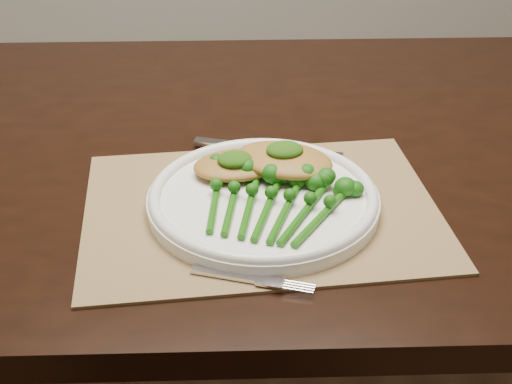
{
  "coord_description": "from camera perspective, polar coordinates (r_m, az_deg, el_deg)",
  "views": [
    {
      "loc": [
        -0.21,
        -1.08,
        1.26
      ],
      "look_at": [
        -0.1,
        -0.31,
        0.78
      ],
      "focal_mm": 50.0,
      "sensor_mm": 36.0,
      "label": 1
    }
  ],
  "objects": [
    {
      "name": "broccolini_bundle",
      "position": [
        0.89,
        0.91,
        -1.26
      ],
      "size": [
        0.22,
        0.23,
        0.04
      ],
      "rotation": [
        0.0,
        0.0,
        -0.41
      ],
      "color": "#18550B",
      "rests_on": "dinner_plate"
    },
    {
      "name": "placemat",
      "position": [
        0.93,
        0.42,
        -1.38
      ],
      "size": [
        0.46,
        0.34,
        0.0
      ],
      "primitive_type": "cube",
      "rotation": [
        0.0,
        0.0,
        -0.01
      ],
      "color": "olive",
      "rests_on": "dining_table"
    },
    {
      "name": "dining_table",
      "position": [
        1.31,
        -1.11,
        -10.48
      ],
      "size": [
        1.69,
        1.07,
        0.75
      ],
      "rotation": [
        0.0,
        0.0,
        -0.11
      ],
      "color": "black",
      "rests_on": "ground"
    },
    {
      "name": "fork",
      "position": [
        0.8,
        0.32,
        -7.09
      ],
      "size": [
        0.14,
        0.07,
        0.0
      ],
      "rotation": [
        0.0,
        0.0,
        -0.4
      ],
      "color": "silver",
      "rests_on": "placemat"
    },
    {
      "name": "dinner_plate",
      "position": [
        0.92,
        0.58,
        -0.48
      ],
      "size": [
        0.3,
        0.3,
        0.03
      ],
      "color": "white",
      "rests_on": "placemat"
    },
    {
      "name": "pesto_dollop_right",
      "position": [
        0.95,
        2.31,
        3.38
      ],
      "size": [
        0.05,
        0.04,
        0.02
      ],
      "primitive_type": "ellipsoid",
      "color": "#183F09",
      "rests_on": "chicken_fillet_right"
    },
    {
      "name": "knife",
      "position": [
        1.06,
        -0.24,
        3.61
      ],
      "size": [
        0.22,
        0.1,
        0.01
      ],
      "rotation": [
        0.0,
        0.0,
        -0.37
      ],
      "color": "silver",
      "rests_on": "placemat"
    },
    {
      "name": "pesto_dollop_left",
      "position": [
        0.95,
        -1.7,
        2.62
      ],
      "size": [
        0.05,
        0.04,
        0.02
      ],
      "primitive_type": "ellipsoid",
      "color": "#183F09",
      "rests_on": "chicken_fillet_left"
    },
    {
      "name": "chicken_fillet_right",
      "position": [
        0.96,
        2.26,
        2.59
      ],
      "size": [
        0.16,
        0.15,
        0.03
      ],
      "primitive_type": "ellipsoid",
      "rotation": [
        0.0,
        0.0,
        -0.53
      ],
      "color": "#B07C33",
      "rests_on": "dinner_plate"
    },
    {
      "name": "chicken_fillet_left",
      "position": [
        0.96,
        -1.54,
        2.17
      ],
      "size": [
        0.12,
        0.09,
        0.02
      ],
      "primitive_type": "ellipsoid",
      "rotation": [
        0.0,
        0.0,
        0.07
      ],
      "color": "#B07C33",
      "rests_on": "dinner_plate"
    }
  ]
}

